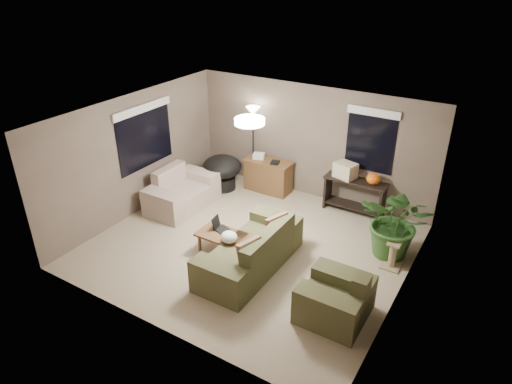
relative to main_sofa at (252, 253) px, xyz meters
The scene contains 20 objects.
room_shell 1.17m from the main_sofa, 124.74° to the left, with size 5.50×5.50×5.50m.
main_sofa is the anchor object (origin of this frame).
throw_pillows 0.44m from the main_sofa, ahead, with size 0.37×1.40×0.47m.
loveseat 2.71m from the main_sofa, 156.23° to the left, with size 0.90×1.60×0.85m.
armchair 1.73m from the main_sofa, 12.34° to the right, with size 0.95×1.00×0.85m.
coffee_table 0.63m from the main_sofa, behind, with size 1.00×0.55×0.42m.
laptop 0.83m from the main_sofa, 167.30° to the left, with size 0.40×0.32×0.24m.
plastic_bag 0.49m from the main_sofa, behind, with size 0.30×0.27×0.21m, color white.
desk 2.98m from the main_sofa, 114.76° to the left, with size 1.10×0.50×0.75m.
desk_papers 3.08m from the main_sofa, 117.52° to the left, with size 0.72×0.31×0.12m.
console_table 2.89m from the main_sofa, 74.01° to the left, with size 1.30×0.40×0.75m.
pumpkin 3.06m from the main_sofa, 67.58° to the left, with size 0.28×0.28×0.23m, color orange.
cardboard_box 2.90m from the main_sofa, 78.88° to the left, with size 0.43×0.32×0.32m, color beige.
papasan_chair 3.16m from the main_sofa, 134.45° to the left, with size 1.14×1.14×0.80m.
floor_lamp 3.49m from the main_sofa, 121.40° to the left, with size 0.32×0.32×1.91m.
ceiling_fixture 2.25m from the main_sofa, 124.74° to the left, with size 0.50×0.50×0.10m, color white.
houseplant 2.59m from the main_sofa, 40.09° to the left, with size 1.23×1.37×1.07m, color #2D5923.
cat_scratching_post 2.43m from the main_sofa, 31.78° to the left, with size 0.32×0.32×0.50m.
window_left 3.55m from the main_sofa, 164.71° to the left, with size 0.05×1.56×1.33m.
window_back 3.50m from the main_sofa, 73.12° to the left, with size 1.06×0.05×1.33m.
Camera 1 is at (3.81, -6.05, 4.83)m, focal length 32.00 mm.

